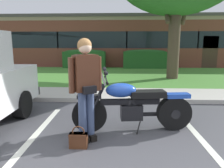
# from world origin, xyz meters

# --- Properties ---
(ground_plane) EXTENTS (140.00, 140.00, 0.00)m
(ground_plane) POSITION_xyz_m (0.00, 0.00, 0.00)
(ground_plane) COLOR #424247
(curb_strip) EXTENTS (60.00, 0.20, 0.12)m
(curb_strip) POSITION_xyz_m (0.00, 3.20, 0.06)
(curb_strip) COLOR #B7B2A8
(curb_strip) RESTS_ON ground
(concrete_walk) EXTENTS (60.00, 1.50, 0.08)m
(concrete_walk) POSITION_xyz_m (0.00, 4.05, 0.04)
(concrete_walk) COLOR #B7B2A8
(concrete_walk) RESTS_ON ground
(grass_lawn) EXTENTS (60.00, 6.82, 0.06)m
(grass_lawn) POSITION_xyz_m (0.00, 8.21, 0.03)
(grass_lawn) COLOR #478433
(grass_lawn) RESTS_ON ground
(stall_stripe_0) EXTENTS (0.26, 4.40, 0.01)m
(stall_stripe_0) POSITION_xyz_m (-1.81, 0.20, 0.00)
(stall_stripe_0) COLOR silver
(stall_stripe_0) RESTS_ON ground
(stall_stripe_1) EXTENTS (0.26, 4.40, 0.01)m
(stall_stripe_1) POSITION_xyz_m (1.10, 0.20, 0.00)
(stall_stripe_1) COLOR silver
(stall_stripe_1) RESTS_ON ground
(motorcycle) EXTENTS (2.24, 0.82, 1.26)m
(motorcycle) POSITION_xyz_m (-0.01, 1.21, 0.49)
(motorcycle) COLOR black
(motorcycle) RESTS_ON ground
(rider_person) EXTENTS (0.49, 0.41, 1.70)m
(rider_person) POSITION_xyz_m (-0.87, 0.72, 0.99)
(rider_person) COLOR black
(rider_person) RESTS_ON ground
(handbag) EXTENTS (0.28, 0.13, 0.36)m
(handbag) POSITION_xyz_m (-0.96, 0.44, 0.14)
(handbag) COLOR #562D19
(handbag) RESTS_ON ground
(hedge_left) EXTENTS (2.71, 0.90, 1.24)m
(hedge_left) POSITION_xyz_m (-2.79, 11.42, 0.65)
(hedge_left) COLOR #235623
(hedge_left) RESTS_ON ground
(hedge_center_left) EXTENTS (2.76, 0.90, 1.24)m
(hedge_center_left) POSITION_xyz_m (1.10, 11.42, 0.65)
(hedge_center_left) COLOR #235623
(hedge_center_left) RESTS_ON ground
(brick_building) EXTENTS (27.75, 9.83, 3.57)m
(brick_building) POSITION_xyz_m (-0.05, 16.94, 1.79)
(brick_building) COLOR brown
(brick_building) RESTS_ON ground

